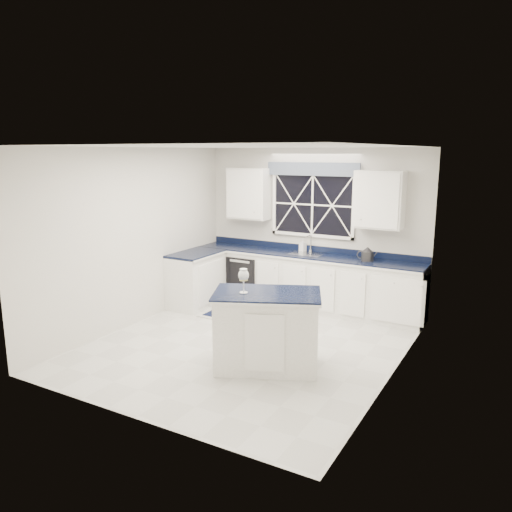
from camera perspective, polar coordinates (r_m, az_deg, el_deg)
The scene contains 13 objects.
ground at distance 7.05m, azimuth -0.99°, elevation -10.09°, with size 4.50×4.50×0.00m, color silver.
back_wall at distance 8.65m, azimuth 6.53°, elevation 3.23°, with size 4.00×0.10×2.70m, color silver.
base_cabinets at distance 8.55m, azimuth 3.13°, elevation -2.97°, with size 3.99×1.60×0.90m.
countertop at distance 8.46m, azimuth 5.67°, elevation 0.09°, with size 3.98×0.64×0.04m, color black.
dishwasher at distance 9.06m, azimuth -0.78°, elevation -2.37°, with size 0.60×0.58×0.82m, color black.
window at distance 8.55m, azimuth 6.48°, elevation 6.37°, with size 1.65×0.09×1.26m.
upper_cabinets at distance 8.43m, azimuth 6.16°, elevation 6.78°, with size 3.10×0.34×0.90m.
faucet at distance 8.60m, azimuth 6.22°, elevation 1.49°, with size 0.05×0.20×0.30m.
island at distance 6.20m, azimuth 1.25°, elevation -8.46°, with size 1.49×1.23×0.96m.
rug at distance 8.21m, azimuth -1.26°, elevation -6.80°, with size 1.37×0.84×0.02m.
kettle at distance 8.06m, azimuth 12.58°, elevation 0.17°, with size 0.32×0.22×0.23m.
wine_glass at distance 5.98m, azimuth -1.43°, elevation -2.33°, with size 0.13×0.13×0.30m.
soap_bottle at distance 8.69m, azimuth 5.37°, elevation 1.28°, with size 0.10×0.10×0.22m, color silver.
Camera 1 is at (3.31, -5.64, 2.63)m, focal length 35.00 mm.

